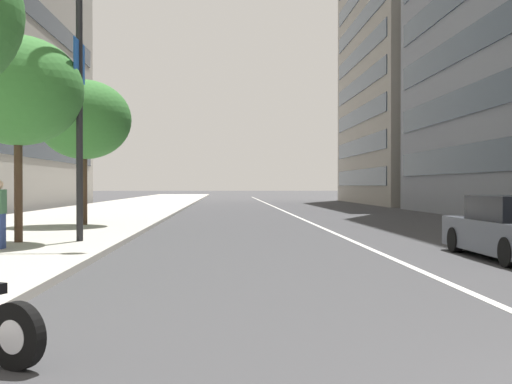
# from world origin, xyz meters

# --- Properties ---
(sidewalk_right_plaza) EXTENTS (160.00, 8.65, 0.15)m
(sidewalk_right_plaza) POSITION_xyz_m (30.00, 10.97, 0.07)
(sidewalk_right_plaza) COLOR #B2ADA3
(sidewalk_right_plaza) RESTS_ON ground
(lane_centre_stripe) EXTENTS (110.00, 0.16, 0.01)m
(lane_centre_stripe) POSITION_xyz_m (35.00, 0.00, 0.00)
(lane_centre_stripe) COLOR silver
(lane_centre_stripe) RESTS_ON ground
(street_lamp_with_banners) EXTENTS (1.26, 2.52, 9.20)m
(street_lamp_with_banners) POSITION_xyz_m (14.13, 7.45, 5.58)
(street_lamp_with_banners) COLOR #232326
(street_lamp_with_banners) RESTS_ON sidewalk_right_plaza
(street_tree_mid_sidewalk) EXTENTS (3.44, 3.44, 5.51)m
(street_tree_mid_sidewalk) POSITION_xyz_m (13.84, 9.33, 4.19)
(street_tree_mid_sidewalk) COLOR #473323
(street_tree_mid_sidewalk) RESTS_ON sidewalk_right_plaza
(street_tree_near_plaza_corner) EXTENTS (3.60, 3.60, 5.59)m
(street_tree_near_plaza_corner) POSITION_xyz_m (21.58, 9.25, 4.20)
(street_tree_near_plaza_corner) COLOR #473323
(street_tree_near_plaza_corner) RESTS_ON sidewalk_right_plaza
(office_tower_near_left) EXTENTS (23.26, 21.82, 30.11)m
(office_tower_near_left) POSITION_xyz_m (56.30, -19.49, 15.05)
(office_tower_near_left) COLOR gray
(office_tower_near_left) RESTS_ON ground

